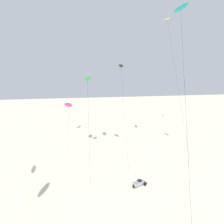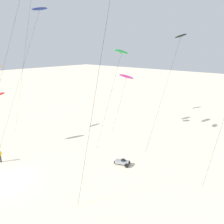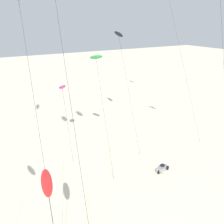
# 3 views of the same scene
# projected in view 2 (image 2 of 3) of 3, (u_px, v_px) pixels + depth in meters

# --- Properties ---
(ground_plane) EXTENTS (260.00, 260.00, 0.00)m
(ground_plane) POSITION_uv_depth(u_px,v_px,m) (8.00, 181.00, 25.80)
(ground_plane) COLOR beige
(kite_green) EXTENTS (1.10, 6.44, 14.33)m
(kite_green) POSITION_uv_depth(u_px,v_px,m) (121.00, 52.00, 33.83)
(kite_green) COLOR green
(kite_green) RESTS_ON ground
(kite_magenta) EXTENTS (1.94, 4.91, 10.25)m
(kite_magenta) POSITION_uv_depth(u_px,v_px,m) (127.00, 77.00, 40.01)
(kite_magenta) COLOR #D8339E
(kite_magenta) RESTS_ON ground
(kite_black) EXTENTS (1.30, 8.29, 16.46)m
(kite_black) POSITION_uv_depth(u_px,v_px,m) (181.00, 37.00, 32.87)
(kite_black) COLOR black
(kite_black) RESTS_ON ground
(kite_navy) EXTENTS (1.38, 9.33, 20.28)m
(kite_navy) POSITION_uv_depth(u_px,v_px,m) (39.00, 10.00, 34.02)
(kite_navy) COLOR navy
(kite_navy) RESTS_ON ground
(kite_flyer_middle) EXTENTS (0.68, 0.70, 1.67)m
(kite_flyer_middle) POSITION_uv_depth(u_px,v_px,m) (0.00, 156.00, 29.86)
(kite_flyer_middle) COLOR #33333D
(kite_flyer_middle) RESTS_ON ground
(beach_buggy) EXTENTS (2.11, 1.53, 0.82)m
(beach_buggy) POSITION_uv_depth(u_px,v_px,m) (122.00, 162.00, 29.21)
(beach_buggy) COLOR gray
(beach_buggy) RESTS_ON ground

